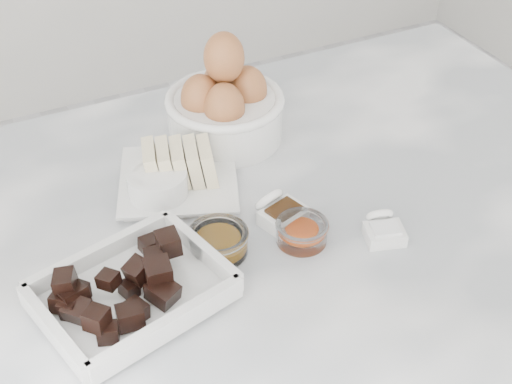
% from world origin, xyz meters
% --- Properties ---
extents(marble_slab, '(1.20, 0.80, 0.04)m').
position_xyz_m(marble_slab, '(0.00, 0.00, 0.92)').
color(marble_slab, white).
rests_on(marble_slab, cabinet).
extents(chocolate_dish, '(0.24, 0.21, 0.06)m').
position_xyz_m(chocolate_dish, '(-0.17, -0.05, 0.96)').
color(chocolate_dish, white).
rests_on(chocolate_dish, marble_slab).
extents(butter_plate, '(0.21, 0.21, 0.07)m').
position_xyz_m(butter_plate, '(-0.05, 0.14, 0.96)').
color(butter_plate, white).
rests_on(butter_plate, marble_slab).
extents(sugar_ramekin, '(0.08, 0.08, 0.05)m').
position_xyz_m(sugar_ramekin, '(-0.08, 0.12, 0.97)').
color(sugar_ramekin, white).
rests_on(sugar_ramekin, marble_slab).
extents(egg_bowl, '(0.18, 0.18, 0.17)m').
position_xyz_m(egg_bowl, '(0.06, 0.22, 1.00)').
color(egg_bowl, white).
rests_on(egg_bowl, marble_slab).
extents(honey_bowl, '(0.08, 0.08, 0.03)m').
position_xyz_m(honey_bowl, '(-0.05, -0.01, 0.96)').
color(honey_bowl, white).
rests_on(honey_bowl, marble_slab).
extents(zest_bowl, '(0.07, 0.07, 0.03)m').
position_xyz_m(zest_bowl, '(0.05, -0.04, 0.96)').
color(zest_bowl, white).
rests_on(zest_bowl, marble_slab).
extents(vanilla_spoon, '(0.07, 0.08, 0.04)m').
position_xyz_m(vanilla_spoon, '(0.04, 0.01, 0.95)').
color(vanilla_spoon, white).
rests_on(vanilla_spoon, marble_slab).
extents(salt_spoon, '(0.06, 0.07, 0.04)m').
position_xyz_m(salt_spoon, '(0.15, -0.08, 0.95)').
color(salt_spoon, white).
rests_on(salt_spoon, marble_slab).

